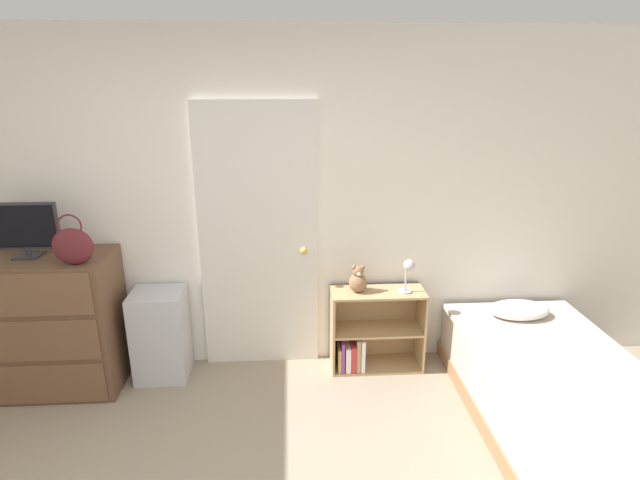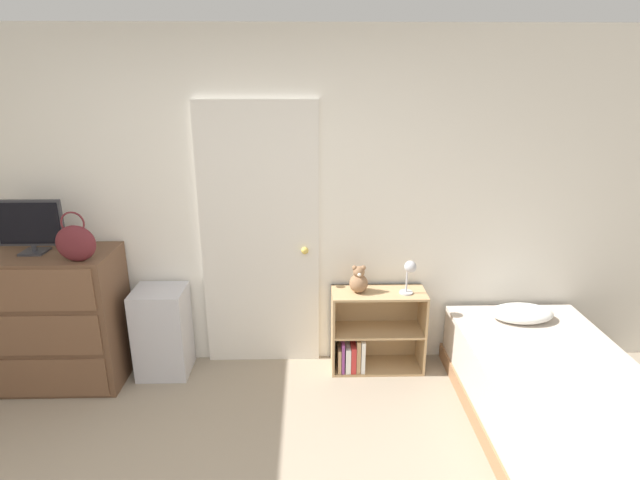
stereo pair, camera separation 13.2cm
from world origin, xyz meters
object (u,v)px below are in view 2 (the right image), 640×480
at_px(desk_lamp, 410,271).
at_px(handbag, 76,243).
at_px(bed, 560,403).
at_px(storage_bin, 163,332).
at_px(bookshelf, 369,336).
at_px(tv, 30,225).
at_px(teddy_bear, 359,281).
at_px(dresser, 50,319).

bearing_deg(desk_lamp, handbag, -173.99).
xyz_separation_m(desk_lamp, bed, (0.84, -0.77, -0.60)).
bearing_deg(storage_bin, bookshelf, 1.20).
relative_size(tv, bookshelf, 0.65).
height_order(teddy_bear, bed, teddy_bear).
relative_size(handbag, bed, 0.18).
distance_m(storage_bin, bookshelf, 1.59).
bearing_deg(handbag, desk_lamp, 6.01).
xyz_separation_m(tv, desk_lamp, (2.67, 0.06, -0.39)).
height_order(dresser, tv, tv).
bearing_deg(bed, desk_lamp, 137.46).
relative_size(storage_bin, desk_lamp, 2.63).
xyz_separation_m(storage_bin, desk_lamp, (1.87, -0.02, 0.49)).
distance_m(tv, handbag, 0.43).
bearing_deg(storage_bin, handbag, -148.79).
distance_m(tv, bookshelf, 2.58).
xyz_separation_m(bookshelf, teddy_bear, (-0.09, -0.01, 0.47)).
xyz_separation_m(storage_bin, bookshelf, (1.59, 0.03, -0.08)).
bearing_deg(dresser, desk_lamp, 1.57).
height_order(handbag, teddy_bear, handbag).
relative_size(handbag, desk_lamp, 1.31).
distance_m(bookshelf, desk_lamp, 0.63).
relative_size(desk_lamp, bed, 0.14).
xyz_separation_m(handbag, bookshelf, (2.01, 0.29, -0.88)).
relative_size(dresser, teddy_bear, 4.75).
height_order(bookshelf, teddy_bear, teddy_bear).
bearing_deg(tv, desk_lamp, 1.36).
xyz_separation_m(tv, handbag, (0.38, -0.18, -0.07)).
bearing_deg(desk_lamp, teddy_bear, 173.79).
height_order(storage_bin, teddy_bear, teddy_bear).
bearing_deg(bookshelf, tv, -177.31).
height_order(dresser, bed, dresser).
height_order(dresser, storage_bin, dresser).
distance_m(storage_bin, desk_lamp, 1.93).
distance_m(teddy_bear, desk_lamp, 0.39).
bearing_deg(storage_bin, teddy_bear, 0.94).
bearing_deg(tv, handbag, -24.89).
bearing_deg(desk_lamp, storage_bin, 179.51).
distance_m(handbag, bookshelf, 2.22).
relative_size(handbag, teddy_bear, 1.61).
bearing_deg(teddy_bear, bed, -33.82).
bearing_deg(desk_lamp, bookshelf, 169.95).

